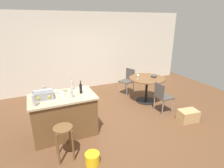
# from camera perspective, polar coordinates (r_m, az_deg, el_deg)

# --- Properties ---
(ground_plane) EXTENTS (8.80, 8.80, 0.00)m
(ground_plane) POSITION_cam_1_polar(r_m,az_deg,el_deg) (4.75, 1.67, -10.93)
(ground_plane) COLOR brown
(back_wall) EXTENTS (8.00, 0.10, 2.70)m
(back_wall) POSITION_cam_1_polar(r_m,az_deg,el_deg) (6.70, -8.36, 10.14)
(back_wall) COLOR beige
(back_wall) RESTS_ON ground_plane
(kitchen_island) EXTENTS (1.36, 0.84, 0.90)m
(kitchen_island) POSITION_cam_1_polar(r_m,az_deg,el_deg) (4.14, -14.90, -9.38)
(kitchen_island) COLOR brown
(kitchen_island) RESTS_ON ground_plane
(wooden_stool) EXTENTS (0.34, 0.34, 0.65)m
(wooden_stool) POSITION_cam_1_polar(r_m,az_deg,el_deg) (3.43, -15.00, -15.43)
(wooden_stool) COLOR brown
(wooden_stool) RESTS_ON ground_plane
(dining_table) EXTENTS (1.07, 1.07, 0.77)m
(dining_table) POSITION_cam_1_polar(r_m,az_deg,el_deg) (5.60, 10.90, 0.18)
(dining_table) COLOR black
(dining_table) RESTS_ON ground_plane
(folding_chair_near) EXTENTS (0.41, 0.41, 0.85)m
(folding_chair_near) POSITION_cam_1_polar(r_m,az_deg,el_deg) (5.02, 15.53, -3.53)
(folding_chair_near) COLOR #47423D
(folding_chair_near) RESTS_ON ground_plane
(folding_chair_far) EXTENTS (0.52, 0.52, 0.87)m
(folding_chair_far) POSITION_cam_1_polar(r_m,az_deg,el_deg) (6.13, 5.03, 1.42)
(folding_chair_far) COLOR #47423D
(folding_chair_far) RESTS_ON ground_plane
(toolbox) EXTENTS (0.39, 0.25, 0.19)m
(toolbox) POSITION_cam_1_polar(r_m,az_deg,el_deg) (3.89, -20.83, -3.20)
(toolbox) COLOR gray
(toolbox) RESTS_ON kitchen_island
(bottle_0) EXTENTS (0.06, 0.06, 0.31)m
(bottle_0) POSITION_cam_1_polar(r_m,az_deg,el_deg) (4.20, -12.48, -0.31)
(bottle_0) COLOR #B7B2AD
(bottle_0) RESTS_ON kitchen_island
(bottle_1) EXTENTS (0.06, 0.06, 0.22)m
(bottle_1) POSITION_cam_1_polar(r_m,az_deg,el_deg) (3.79, -12.57, -3.02)
(bottle_1) COLOR #B7B2AD
(bottle_1) RESTS_ON kitchen_island
(bottle_2) EXTENTS (0.06, 0.06, 0.29)m
(bottle_2) POSITION_cam_1_polar(r_m,az_deg,el_deg) (3.97, -9.81, -1.40)
(bottle_2) COLOR black
(bottle_2) RESTS_ON kitchen_island
(bottle_3) EXTENTS (0.06, 0.06, 0.32)m
(bottle_3) POSITION_cam_1_polar(r_m,az_deg,el_deg) (3.61, -23.35, -4.71)
(bottle_3) COLOR #B7B2AD
(bottle_3) RESTS_ON kitchen_island
(bottle_4) EXTENTS (0.08, 0.08, 0.27)m
(bottle_4) POSITION_cam_1_polar(r_m,az_deg,el_deg) (4.12, -20.49, -1.71)
(bottle_4) COLOR #B7B2AD
(bottle_4) RESTS_ON kitchen_island
(cup_0) EXTENTS (0.12, 0.08, 0.08)m
(cup_0) POSITION_cam_1_polar(r_m,az_deg,el_deg) (4.11, -14.78, -2.08)
(cup_0) COLOR tan
(cup_0) RESTS_ON kitchen_island
(cup_1) EXTENTS (0.12, 0.09, 0.09)m
(cup_1) POSITION_cam_1_polar(r_m,az_deg,el_deg) (4.06, -17.41, -2.52)
(cup_1) COLOR white
(cup_1) RESTS_ON kitchen_island
(cup_2) EXTENTS (0.12, 0.08, 0.08)m
(cup_2) POSITION_cam_1_polar(r_m,az_deg,el_deg) (3.96, -15.36, -2.98)
(cup_2) COLOR white
(cup_2) RESTS_ON kitchen_island
(wine_glass) EXTENTS (0.07, 0.07, 0.14)m
(wine_glass) POSITION_cam_1_polar(r_m,az_deg,el_deg) (5.36, 8.18, 2.67)
(wine_glass) COLOR silver
(wine_glass) RESTS_ON dining_table
(serving_bowl) EXTENTS (0.18, 0.18, 0.07)m
(serving_bowl) POSITION_cam_1_polar(r_m,az_deg,el_deg) (5.66, 13.02, 2.49)
(serving_bowl) COLOR #383838
(serving_bowl) RESTS_ON dining_table
(cardboard_box) EXTENTS (0.51, 0.38, 0.29)m
(cardboard_box) POSITION_cam_1_polar(r_m,az_deg,el_deg) (4.97, 22.81, -9.19)
(cardboard_box) COLOR tan
(cardboard_box) RESTS_ON ground_plane
(plastic_bucket) EXTENTS (0.26, 0.26, 0.21)m
(plastic_bucket) POSITION_cam_1_polar(r_m,az_deg,el_deg) (3.44, -6.20, -22.37)
(plastic_bucket) COLOR yellow
(plastic_bucket) RESTS_ON ground_plane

